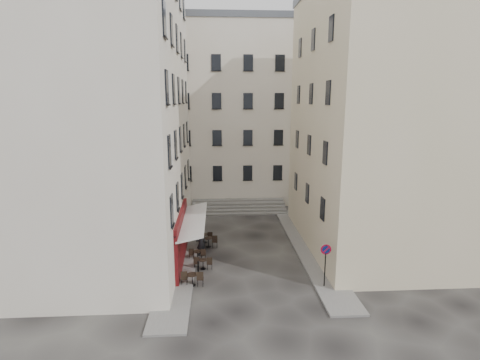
{
  "coord_description": "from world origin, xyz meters",
  "views": [
    {
      "loc": [
        -1.99,
        -22.37,
        10.59
      ],
      "look_at": [
        -0.38,
        4.0,
        4.93
      ],
      "focal_mm": 28.0,
      "sensor_mm": 36.0,
      "label": 1
    }
  ],
  "objects": [
    {
      "name": "bollard_far",
      "position": [
        -3.25,
        6.0,
        0.53
      ],
      "size": [
        0.12,
        0.12,
        0.98
      ],
      "color": "black",
      "rests_on": "ground"
    },
    {
      "name": "ground",
      "position": [
        0.0,
        0.0,
        0.0
      ],
      "size": [
        90.0,
        90.0,
        0.0
      ],
      "primitive_type": "plane",
      "color": "black",
      "rests_on": "ground"
    },
    {
      "name": "stone_steps",
      "position": [
        0.0,
        12.57,
        0.4
      ],
      "size": [
        9.0,
        3.15,
        0.8
      ],
      "color": "slate",
      "rests_on": "ground"
    },
    {
      "name": "bistro_table_a",
      "position": [
        -3.53,
        -2.25,
        0.47
      ],
      "size": [
        1.31,
        0.61,
        0.92
      ],
      "color": "black",
      "rests_on": "ground"
    },
    {
      "name": "sidewalk_right",
      "position": [
        4.5,
        3.0,
        0.06
      ],
      "size": [
        2.0,
        18.0,
        0.12
      ],
      "primitive_type": "cube",
      "color": "slate",
      "rests_on": "ground"
    },
    {
      "name": "bistro_table_d",
      "position": [
        -2.73,
        3.52,
        0.48
      ],
      "size": [
        1.33,
        0.62,
        0.93
      ],
      "color": "black",
      "rests_on": "ground"
    },
    {
      "name": "building_left",
      "position": [
        -10.5,
        3.0,
        10.31
      ],
      "size": [
        12.2,
        16.2,
        20.6
      ],
      "color": "beige",
      "rests_on": "ground"
    },
    {
      "name": "cafe_storefront",
      "position": [
        -4.32,
        1.0,
        1.88
      ],
      "size": [
        1.74,
        7.3,
        3.5
      ],
      "color": "#44090F",
      "rests_on": "ground"
    },
    {
      "name": "no_parking_sign",
      "position": [
        4.05,
        -2.95,
        1.88
      ],
      "size": [
        0.61,
        0.11,
        2.66
      ],
      "rotation": [
        0.0,
        0.0,
        -0.04
      ],
      "color": "black",
      "rests_on": "ground"
    },
    {
      "name": "bistro_table_c",
      "position": [
        -3.42,
        1.37,
        0.41
      ],
      "size": [
        1.14,
        0.53,
        0.8
      ],
      "color": "black",
      "rests_on": "ground"
    },
    {
      "name": "bollard_mid",
      "position": [
        -3.25,
        2.5,
        0.53
      ],
      "size": [
        0.12,
        0.12,
        0.98
      ],
      "color": "black",
      "rests_on": "ground"
    },
    {
      "name": "pedestrian",
      "position": [
        -3.2,
        2.11,
        0.9
      ],
      "size": [
        0.77,
        0.65,
        1.8
      ],
      "primitive_type": "imported",
      "rotation": [
        0.0,
        0.0,
        3.53
      ],
      "color": "black",
      "rests_on": "ground"
    },
    {
      "name": "bollard_near",
      "position": [
        -3.25,
        -1.0,
        0.53
      ],
      "size": [
        0.12,
        0.12,
        0.98
      ],
      "color": "black",
      "rests_on": "ground"
    },
    {
      "name": "bistro_table_b",
      "position": [
        -2.99,
        -0.1,
        0.42
      ],
      "size": [
        1.18,
        0.55,
        0.83
      ],
      "color": "black",
      "rests_on": "ground"
    },
    {
      "name": "building_back",
      "position": [
        -1.0,
        19.0,
        9.31
      ],
      "size": [
        18.2,
        10.2,
        18.6
      ],
      "color": "beige",
      "rests_on": "ground"
    },
    {
      "name": "building_right",
      "position": [
        10.5,
        3.5,
        9.31
      ],
      "size": [
        12.2,
        14.2,
        18.6
      ],
      "color": "beige",
      "rests_on": "ground"
    },
    {
      "name": "sidewalk_left",
      "position": [
        -4.5,
        4.0,
        0.06
      ],
      "size": [
        2.0,
        22.0,
        0.12
      ],
      "primitive_type": "cube",
      "color": "slate",
      "rests_on": "ground"
    },
    {
      "name": "bistro_table_e",
      "position": [
        -3.05,
        4.44,
        0.45
      ],
      "size": [
        1.24,
        0.58,
        0.87
      ],
      "color": "black",
      "rests_on": "ground"
    }
  ]
}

